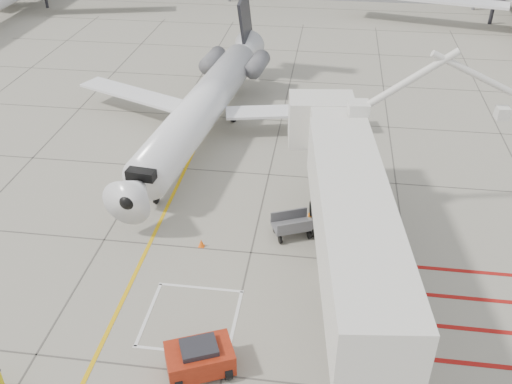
# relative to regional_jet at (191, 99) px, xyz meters

# --- Properties ---
(ground_plane) EXTENTS (260.00, 260.00, 0.00)m
(ground_plane) POSITION_rel_regional_jet_xyz_m (5.47, -14.62, -3.78)
(ground_plane) COLOR gray
(ground_plane) RESTS_ON ground
(regional_jet) EXTENTS (25.85, 31.14, 7.56)m
(regional_jet) POSITION_rel_regional_jet_xyz_m (0.00, 0.00, 0.00)
(regional_jet) COLOR white
(regional_jet) RESTS_ON ground_plane
(jet_bridge) EXTENTS (11.88, 21.27, 8.12)m
(jet_bridge) POSITION_rel_regional_jet_xyz_m (10.36, -13.96, 0.28)
(jet_bridge) COLOR silver
(jet_bridge) RESTS_ON ground_plane
(pushback_tug) EXTENTS (3.11, 2.59, 1.56)m
(pushback_tug) POSITION_rel_regional_jet_xyz_m (4.53, -18.47, -3.00)
(pushback_tug) COLOR #99230E
(pushback_tug) RESTS_ON ground_plane
(baggage_cart) EXTENTS (2.42, 2.01, 1.31)m
(baggage_cart) POSITION_rel_regional_jet_xyz_m (7.46, -8.81, -3.13)
(baggage_cart) COLOR #57575C
(baggage_cart) RESTS_ON ground_plane
(ground_power_unit) EXTENTS (2.28, 1.54, 1.68)m
(ground_power_unit) POSITION_rel_regional_jet_xyz_m (10.35, -12.29, -2.94)
(ground_power_unit) COLOR silver
(ground_power_unit) RESTS_ON ground_plane
(cone_nose) EXTENTS (0.32, 0.32, 0.45)m
(cone_nose) POSITION_rel_regional_jet_xyz_m (2.80, -10.45, -3.56)
(cone_nose) COLOR #FA5C0D
(cone_nose) RESTS_ON ground_plane
(cone_side) EXTENTS (0.41, 0.41, 0.57)m
(cone_side) POSITION_rel_regional_jet_xyz_m (8.43, -6.78, -3.49)
(cone_side) COLOR orange
(cone_side) RESTS_ON ground_plane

